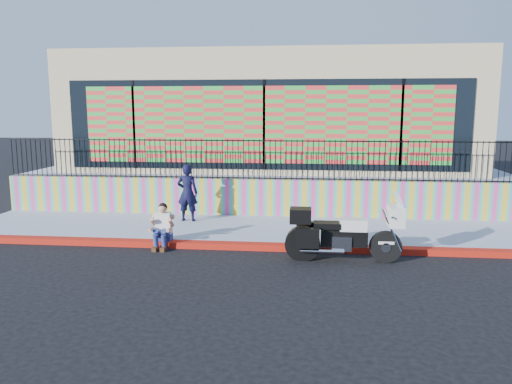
# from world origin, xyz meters

# --- Properties ---
(ground) EXTENTS (90.00, 90.00, 0.00)m
(ground) POSITION_xyz_m (0.00, 0.00, 0.00)
(ground) COLOR black
(ground) RESTS_ON ground
(red_curb) EXTENTS (16.00, 0.30, 0.15)m
(red_curb) POSITION_xyz_m (0.00, 0.00, 0.07)
(red_curb) COLOR #AB220C
(red_curb) RESTS_ON ground
(sidewalk) EXTENTS (16.00, 3.00, 0.15)m
(sidewalk) POSITION_xyz_m (0.00, 1.65, 0.07)
(sidewalk) COLOR #8D93A9
(sidewalk) RESTS_ON ground
(mural_wall) EXTENTS (16.00, 0.20, 1.10)m
(mural_wall) POSITION_xyz_m (0.00, 3.25, 0.70)
(mural_wall) COLOR #DA398C
(mural_wall) RESTS_ON sidewalk
(metal_fence) EXTENTS (15.80, 0.04, 1.20)m
(metal_fence) POSITION_xyz_m (0.00, 3.25, 1.85)
(metal_fence) COLOR black
(metal_fence) RESTS_ON mural_wall
(elevated_platform) EXTENTS (16.00, 10.00, 1.25)m
(elevated_platform) POSITION_xyz_m (0.00, 8.35, 0.62)
(elevated_platform) COLOR #8D93A9
(elevated_platform) RESTS_ON ground
(storefront_building) EXTENTS (14.00, 8.06, 4.00)m
(storefront_building) POSITION_xyz_m (0.00, 8.13, 3.25)
(storefront_building) COLOR tan
(storefront_building) RESTS_ON elevated_platform
(police_motorcycle) EXTENTS (2.52, 0.83, 1.57)m
(police_motorcycle) POSITION_xyz_m (2.16, -0.72, 0.66)
(police_motorcycle) COLOR black
(police_motorcycle) RESTS_ON ground
(police_officer) EXTENTS (0.62, 0.42, 1.64)m
(police_officer) POSITION_xyz_m (-2.03, 2.25, 0.97)
(police_officer) COLOR black
(police_officer) RESTS_ON sidewalk
(seated_man) EXTENTS (0.54, 0.71, 1.06)m
(seated_man) POSITION_xyz_m (-2.10, -0.11, 0.45)
(seated_man) COLOR navy
(seated_man) RESTS_ON ground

